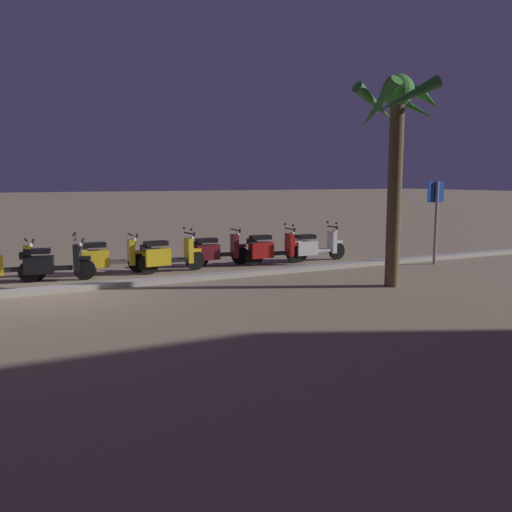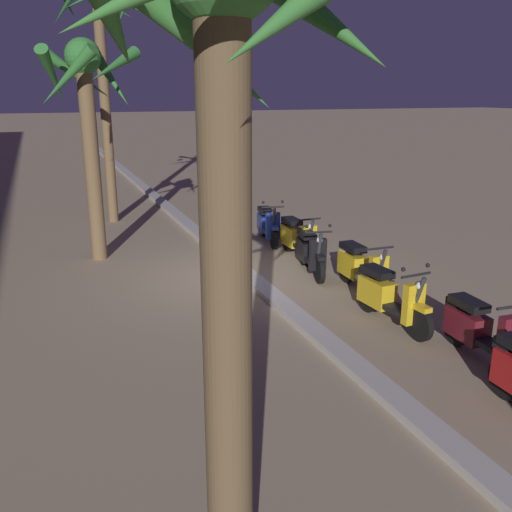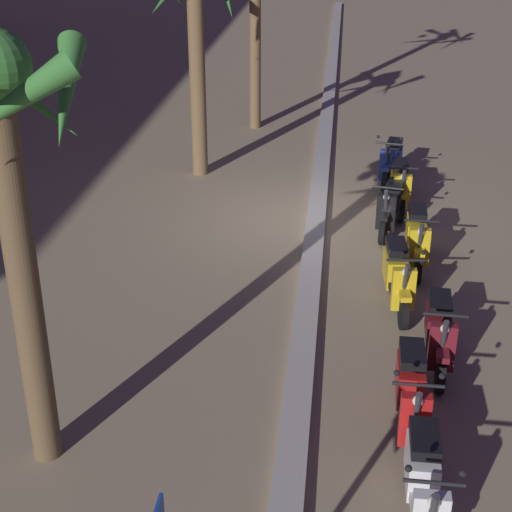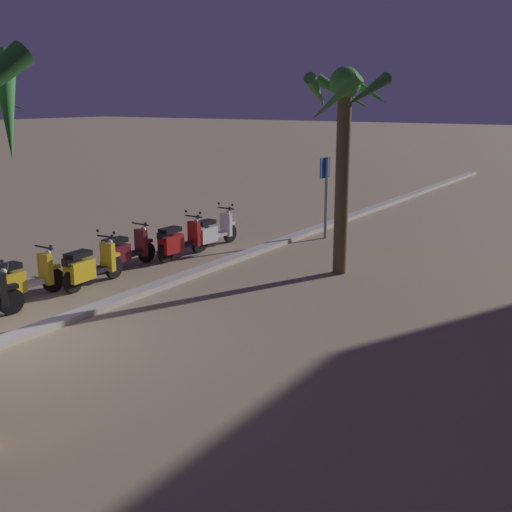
{
  "view_description": "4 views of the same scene",
  "coord_description": "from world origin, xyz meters",
  "px_view_note": "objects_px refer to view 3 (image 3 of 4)",
  "views": [
    {
      "loc": [
        1.33,
        12.52,
        2.46
      ],
      "look_at": [
        -3.68,
        2.58,
        0.92
      ],
      "focal_mm": 38.98,
      "sensor_mm": 36.0,
      "label": 1
    },
    {
      "loc": [
        -10.29,
        3.64,
        3.72
      ],
      "look_at": [
        -2.5,
        0.58,
        1.22
      ],
      "focal_mm": 38.64,
      "sensor_mm": 36.0,
      "label": 2
    },
    {
      "loc": [
        -13.99,
        -0.53,
        5.92
      ],
      "look_at": [
        -4.15,
        0.55,
        1.17
      ],
      "focal_mm": 54.77,
      "sensor_mm": 36.0,
      "label": 3
    },
    {
      "loc": [
        6.5,
        9.02,
        4.08
      ],
      "look_at": [
        -4.53,
        1.95,
        0.87
      ],
      "focal_mm": 45.37,
      "sensor_mm": 36.0,
      "label": 4
    }
  ],
  "objects_px": {
    "scooter_white_tail_end": "(424,483)",
    "scooter_black_lead_nearest": "(391,206)",
    "scooter_yellow_second_in_line": "(417,237)",
    "scooter_blue_gap_after_mid": "(391,161)",
    "scooter_yellow_far_back": "(398,275)",
    "scooter_yellow_mid_centre": "(400,185)",
    "palm_tree_by_mall_entrance": "(195,9)",
    "palm_tree_near_sign": "(4,156)",
    "scooter_maroon_last_in_row": "(439,332)",
    "scooter_red_mid_front": "(411,393)"
  },
  "relations": [
    {
      "from": "scooter_black_lead_nearest",
      "to": "palm_tree_by_mall_entrance",
      "type": "relative_size",
      "value": 0.37
    },
    {
      "from": "scooter_yellow_second_in_line",
      "to": "scooter_black_lead_nearest",
      "type": "relative_size",
      "value": 1.05
    },
    {
      "from": "scooter_yellow_second_in_line",
      "to": "scooter_blue_gap_after_mid",
      "type": "height_order",
      "value": "scooter_blue_gap_after_mid"
    },
    {
      "from": "scooter_yellow_far_back",
      "to": "palm_tree_near_sign",
      "type": "height_order",
      "value": "palm_tree_near_sign"
    },
    {
      "from": "scooter_white_tail_end",
      "to": "scooter_blue_gap_after_mid",
      "type": "height_order",
      "value": "same"
    },
    {
      "from": "scooter_red_mid_front",
      "to": "scooter_blue_gap_after_mid",
      "type": "relative_size",
      "value": 1.01
    },
    {
      "from": "scooter_yellow_far_back",
      "to": "scooter_yellow_second_in_line",
      "type": "relative_size",
      "value": 0.99
    },
    {
      "from": "scooter_yellow_second_in_line",
      "to": "palm_tree_near_sign",
      "type": "xyz_separation_m",
      "value": [
        -5.6,
        4.55,
        3.12
      ]
    },
    {
      "from": "scooter_yellow_second_in_line",
      "to": "palm_tree_by_mall_entrance",
      "type": "xyz_separation_m",
      "value": [
        4.06,
        4.47,
        3.1
      ]
    },
    {
      "from": "scooter_yellow_mid_centre",
      "to": "scooter_blue_gap_after_mid",
      "type": "relative_size",
      "value": 0.98
    },
    {
      "from": "scooter_yellow_far_back",
      "to": "palm_tree_near_sign",
      "type": "distance_m",
      "value": 6.61
    },
    {
      "from": "scooter_white_tail_end",
      "to": "scooter_yellow_mid_centre",
      "type": "bearing_deg",
      "value": -1.57
    },
    {
      "from": "scooter_yellow_far_back",
      "to": "scooter_yellow_mid_centre",
      "type": "xyz_separation_m",
      "value": [
        4.02,
        -0.26,
        -0.0
      ]
    },
    {
      "from": "scooter_white_tail_end",
      "to": "scooter_black_lead_nearest",
      "type": "distance_m",
      "value": 7.53
    },
    {
      "from": "scooter_red_mid_front",
      "to": "scooter_yellow_far_back",
      "type": "height_order",
      "value": "same"
    },
    {
      "from": "scooter_white_tail_end",
      "to": "scooter_yellow_second_in_line",
      "type": "xyz_separation_m",
      "value": [
        6.13,
        -0.38,
        0.01
      ]
    },
    {
      "from": "palm_tree_near_sign",
      "to": "palm_tree_by_mall_entrance",
      "type": "height_order",
      "value": "palm_tree_by_mall_entrance"
    },
    {
      "from": "scooter_white_tail_end",
      "to": "scooter_yellow_far_back",
      "type": "relative_size",
      "value": 1.01
    },
    {
      "from": "scooter_yellow_far_back",
      "to": "scooter_black_lead_nearest",
      "type": "height_order",
      "value": "same"
    },
    {
      "from": "scooter_yellow_second_in_line",
      "to": "palm_tree_by_mall_entrance",
      "type": "height_order",
      "value": "palm_tree_by_mall_entrance"
    },
    {
      "from": "scooter_yellow_mid_centre",
      "to": "scooter_yellow_far_back",
      "type": "bearing_deg",
      "value": 176.32
    },
    {
      "from": "scooter_white_tail_end",
      "to": "scooter_yellow_second_in_line",
      "type": "distance_m",
      "value": 6.14
    },
    {
      "from": "scooter_yellow_second_in_line",
      "to": "scooter_blue_gap_after_mid",
      "type": "distance_m",
      "value": 4.08
    },
    {
      "from": "scooter_red_mid_front",
      "to": "scooter_black_lead_nearest",
      "type": "height_order",
      "value": "same"
    },
    {
      "from": "scooter_yellow_far_back",
      "to": "palm_tree_near_sign",
      "type": "relative_size",
      "value": 0.38
    },
    {
      "from": "scooter_maroon_last_in_row",
      "to": "palm_tree_by_mall_entrance",
      "type": "xyz_separation_m",
      "value": [
        7.16,
        4.53,
        3.12
      ]
    },
    {
      "from": "scooter_maroon_last_in_row",
      "to": "scooter_yellow_far_back",
      "type": "distance_m",
      "value": 1.67
    },
    {
      "from": "scooter_black_lead_nearest",
      "to": "scooter_yellow_mid_centre",
      "type": "xyz_separation_m",
      "value": [
        1.12,
        -0.22,
        0.01
      ]
    },
    {
      "from": "palm_tree_by_mall_entrance",
      "to": "scooter_blue_gap_after_mid",
      "type": "bearing_deg",
      "value": -89.83
    },
    {
      "from": "scooter_red_mid_front",
      "to": "scooter_yellow_far_back",
      "type": "distance_m",
      "value": 3.09
    },
    {
      "from": "scooter_maroon_last_in_row",
      "to": "scooter_yellow_far_back",
      "type": "xyz_separation_m",
      "value": [
        1.6,
        0.47,
        0.02
      ]
    },
    {
      "from": "scooter_yellow_second_in_line",
      "to": "scooter_blue_gap_after_mid",
      "type": "relative_size",
      "value": 1.01
    },
    {
      "from": "scooter_white_tail_end",
      "to": "scooter_blue_gap_after_mid",
      "type": "xyz_separation_m",
      "value": [
        10.2,
        -0.14,
        -0.0
      ]
    },
    {
      "from": "scooter_yellow_far_back",
      "to": "scooter_yellow_mid_centre",
      "type": "relative_size",
      "value": 1.03
    },
    {
      "from": "scooter_yellow_second_in_line",
      "to": "palm_tree_near_sign",
      "type": "height_order",
      "value": "palm_tree_near_sign"
    },
    {
      "from": "scooter_maroon_last_in_row",
      "to": "palm_tree_near_sign",
      "type": "xyz_separation_m",
      "value": [
        -2.49,
        4.62,
        3.14
      ]
    },
    {
      "from": "scooter_white_tail_end",
      "to": "palm_tree_by_mall_entrance",
      "type": "bearing_deg",
      "value": 21.84
    },
    {
      "from": "scooter_yellow_second_in_line",
      "to": "scooter_yellow_mid_centre",
      "type": "height_order",
      "value": "same"
    },
    {
      "from": "scooter_red_mid_front",
      "to": "scooter_yellow_second_in_line",
      "type": "bearing_deg",
      "value": -5.07
    },
    {
      "from": "scooter_yellow_second_in_line",
      "to": "scooter_blue_gap_after_mid",
      "type": "xyz_separation_m",
      "value": [
        4.07,
        0.24,
        -0.01
      ]
    },
    {
      "from": "scooter_yellow_mid_centre",
      "to": "palm_tree_near_sign",
      "type": "relative_size",
      "value": 0.37
    },
    {
      "from": "scooter_yellow_mid_centre",
      "to": "palm_tree_near_sign",
      "type": "distance_m",
      "value": 9.75
    },
    {
      "from": "scooter_red_mid_front",
      "to": "palm_tree_near_sign",
      "type": "xyz_separation_m",
      "value": [
        -1.0,
        4.15,
        3.11
      ]
    },
    {
      "from": "palm_tree_near_sign",
      "to": "scooter_blue_gap_after_mid",
      "type": "bearing_deg",
      "value": -24.04
    },
    {
      "from": "scooter_maroon_last_in_row",
      "to": "scooter_yellow_mid_centre",
      "type": "xyz_separation_m",
      "value": [
        5.62,
        0.21,
        0.02
      ]
    },
    {
      "from": "scooter_yellow_second_in_line",
      "to": "palm_tree_near_sign",
      "type": "bearing_deg",
      "value": 140.86
    },
    {
      "from": "scooter_white_tail_end",
      "to": "scooter_maroon_last_in_row",
      "type": "distance_m",
      "value": 3.06
    },
    {
      "from": "scooter_yellow_mid_centre",
      "to": "palm_tree_by_mall_entrance",
      "type": "relative_size",
      "value": 0.37
    },
    {
      "from": "scooter_yellow_second_in_line",
      "to": "palm_tree_by_mall_entrance",
      "type": "distance_m",
      "value": 6.79
    },
    {
      "from": "scooter_blue_gap_after_mid",
      "to": "palm_tree_near_sign",
      "type": "xyz_separation_m",
      "value": [
        -9.67,
        4.31,
        3.13
      ]
    }
  ]
}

